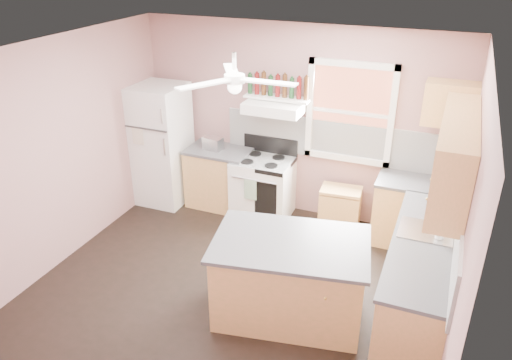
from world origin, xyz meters
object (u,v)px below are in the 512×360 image
at_px(toaster, 213,143).
at_px(stove, 263,187).
at_px(island, 290,280).
at_px(refrigerator, 160,144).
at_px(cart, 340,210).

relative_size(toaster, stove, 0.33).
distance_m(toaster, stove, 0.96).
bearing_deg(island, refrigerator, 135.83).
distance_m(refrigerator, cart, 2.80).
bearing_deg(cart, refrigerator, 178.79).
bearing_deg(refrigerator, toaster, 8.53).
bearing_deg(refrigerator, stove, 3.54).
relative_size(toaster, cart, 0.52).
xyz_separation_m(refrigerator, toaster, (0.81, 0.13, 0.09)).
height_order(refrigerator, stove, refrigerator).
bearing_deg(toaster, island, -36.16).
height_order(refrigerator, island, refrigerator).
xyz_separation_m(refrigerator, stove, (1.60, 0.12, -0.47)).
xyz_separation_m(stove, cart, (1.13, 0.05, -0.16)).
bearing_deg(toaster, refrigerator, -160.67).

